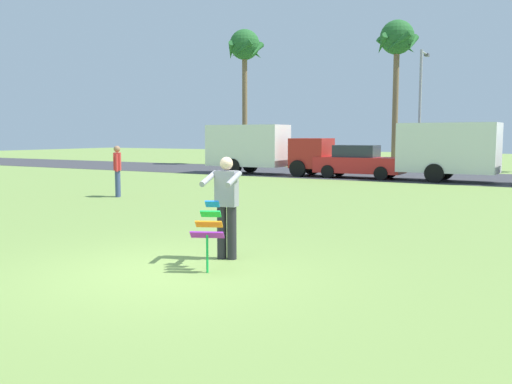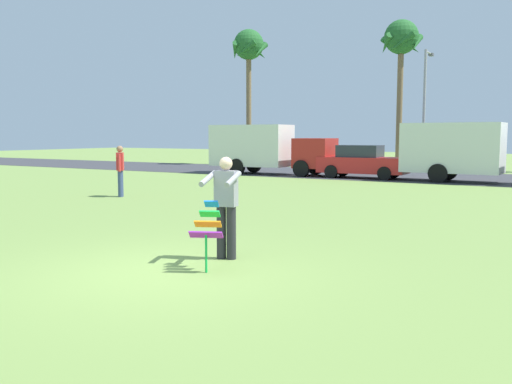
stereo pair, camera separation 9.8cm
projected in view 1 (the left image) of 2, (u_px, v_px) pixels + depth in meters
The scene contains 11 objects.
ground_plane at pixel (164, 272), 8.39m from camera, with size 120.00×120.00×0.00m, color olive.
road_strip at pixel (443, 177), 27.00m from camera, with size 120.00×8.00×0.01m, color #38383D.
person_kite_flyer at pixel (226, 203), 9.18m from camera, with size 0.64×0.73×1.73m.
kite_held at pixel (209, 226), 8.45m from camera, with size 0.59×0.72×1.06m.
parked_truck_red_cab at pixel (261, 148), 29.16m from camera, with size 6.76×2.26×2.62m.
parked_car_red at pixel (359, 162), 26.57m from camera, with size 4.24×1.91×1.60m.
parked_truck_grey_van at pixel (468, 150), 24.06m from camera, with size 6.76×2.27×2.62m.
palm_tree_left_near at pixel (245, 51), 38.21m from camera, with size 2.58×2.71×9.40m.
palm_tree_right_near at pixel (397, 44), 33.81m from camera, with size 2.58×2.71×9.14m.
streetlight_pole at pixel (421, 102), 32.07m from camera, with size 0.24×1.65×7.00m.
person_walker_near at pixel (117, 169), 18.50m from camera, with size 0.39×0.47×1.73m.
Camera 1 is at (5.28, -6.45, 2.10)m, focal length 38.46 mm.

